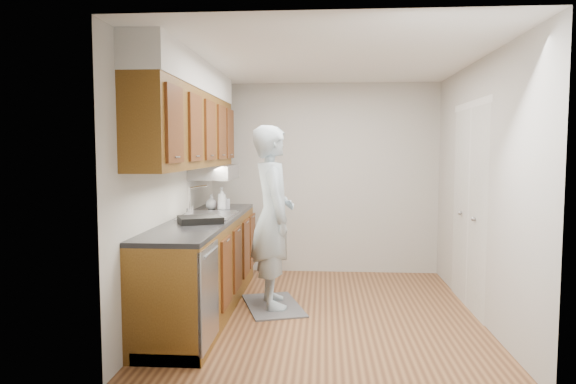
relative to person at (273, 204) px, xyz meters
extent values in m
plane|color=#8F5E36|center=(0.52, -0.16, -1.07)|extent=(3.50, 3.50, 0.00)
plane|color=white|center=(0.52, -0.16, 1.43)|extent=(3.50, 3.50, 0.00)
cube|color=#B5B2AA|center=(-0.98, -0.16, 0.18)|extent=(0.02, 3.50, 2.50)
cube|color=#B5B2AA|center=(2.02, -0.16, 0.18)|extent=(0.02, 3.50, 2.50)
cube|color=#B5B2AA|center=(0.52, 1.59, 0.18)|extent=(3.00, 0.02, 2.50)
cube|color=brown|center=(-0.68, -0.16, -0.62)|extent=(0.60, 2.80, 0.90)
cube|color=black|center=(-0.70, -0.16, -0.15)|extent=(0.63, 2.80, 0.04)
cube|color=#B2B2B7|center=(-0.68, 0.04, -0.18)|extent=(0.48, 0.68, 0.14)
cube|color=#B2B2B7|center=(-0.68, 0.04, -0.13)|extent=(0.52, 0.72, 0.01)
cube|color=#B2B2B7|center=(-0.39, -1.26, -0.59)|extent=(0.03, 0.60, 0.80)
cube|color=brown|center=(-0.82, -0.16, 0.76)|extent=(0.33, 2.80, 0.75)
cube|color=silver|center=(-0.82, -0.16, 1.28)|extent=(0.35, 2.80, 0.30)
cube|color=#A5A5AA|center=(-0.75, 0.69, 0.30)|extent=(0.46, 0.75, 0.16)
cube|color=white|center=(2.01, 0.14, -0.04)|extent=(0.02, 1.22, 2.05)
cube|color=slate|center=(0.00, 0.00, -1.06)|extent=(0.77, 1.01, 0.02)
imported|color=#A5BBC9|center=(0.00, 0.00, 0.00)|extent=(0.67, 0.84, 2.10)
imported|color=silver|center=(-0.63, 0.50, 0.00)|extent=(0.13, 0.13, 0.27)
imported|color=silver|center=(-0.62, 0.62, -0.04)|extent=(0.11, 0.11, 0.19)
imported|color=silver|center=(-0.77, 0.61, -0.04)|extent=(0.19, 0.19, 0.17)
cylinder|color=#B21E24|center=(-0.65, 0.59, -0.07)|extent=(0.08, 0.08, 0.12)
cube|color=black|center=(-0.64, -0.48, -0.10)|extent=(0.49, 0.46, 0.06)
camera|label=1|loc=(0.52, -5.20, 0.55)|focal=32.00mm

